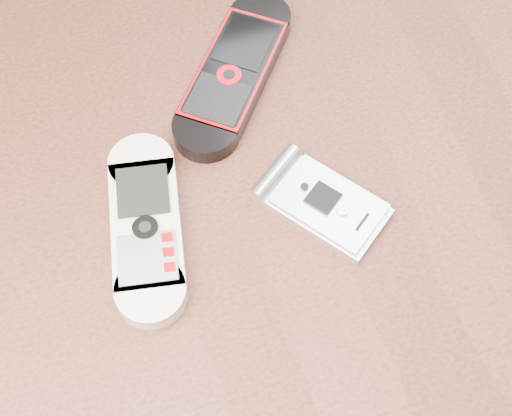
{
  "coord_description": "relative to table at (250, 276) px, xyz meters",
  "views": [
    {
      "loc": [
        -0.06,
        -0.22,
        1.18
      ],
      "look_at": [
        0.01,
        0.0,
        0.76
      ],
      "focal_mm": 50.0,
      "sensor_mm": 36.0,
      "label": 1
    }
  ],
  "objects": [
    {
      "name": "motorola_razr",
      "position": [
        0.05,
        -0.01,
        0.11
      ],
      "size": [
        0.09,
        0.1,
        0.01
      ],
      "primitive_type": "cube",
      "rotation": [
        0.0,
        0.0,
        0.65
      ],
      "color": "silver",
      "rests_on": "table"
    },
    {
      "name": "nokia_black_red",
      "position": [
        0.02,
        0.12,
        0.11
      ],
      "size": [
        0.14,
        0.16,
        0.02
      ],
      "primitive_type": "cube",
      "rotation": [
        0.0,
        0.0,
        -0.66
      ],
      "color": "black",
      "rests_on": "table"
    },
    {
      "name": "table",
      "position": [
        0.0,
        0.0,
        0.0
      ],
      "size": [
        1.2,
        0.8,
        0.75
      ],
      "color": "black",
      "rests_on": "ground"
    },
    {
      "name": "nokia_white",
      "position": [
        -0.07,
        0.01,
        0.11
      ],
      "size": [
        0.07,
        0.15,
        0.02
      ],
      "primitive_type": "cube",
      "rotation": [
        0.0,
        0.0,
        -0.17
      ],
      "color": "silver",
      "rests_on": "table"
    }
  ]
}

